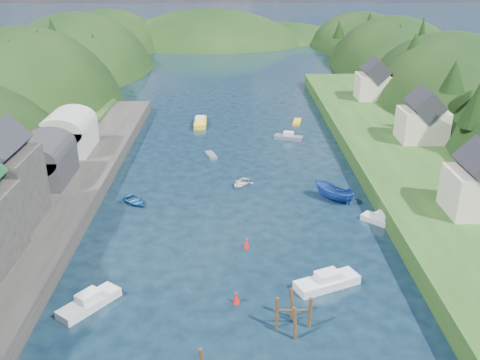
{
  "coord_description": "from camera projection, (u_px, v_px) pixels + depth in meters",
  "views": [
    {
      "loc": [
        -0.68,
        -32.84,
        29.54
      ],
      "look_at": [
        0.0,
        28.0,
        4.0
      ],
      "focal_mm": 40.0,
      "sensor_mm": 36.0,
      "label": 1
    }
  ],
  "objects": [
    {
      "name": "ground",
      "position": [
        239.0,
        151.0,
        87.82
      ],
      "size": [
        600.0,
        600.0,
        0.0
      ],
      "primitive_type": "plane",
      "color": "black",
      "rests_on": "ground"
    },
    {
      "name": "hillside_left",
      "position": [
        26.0,
        148.0,
        113.52
      ],
      "size": [
        44.0,
        245.56,
        52.0
      ],
      "color": "black",
      "rests_on": "ground"
    },
    {
      "name": "far_hills",
      "position": [
        239.0,
        69.0,
        206.35
      ],
      "size": [
        103.0,
        68.0,
        44.0
      ],
      "color": "black",
      "rests_on": "ground"
    },
    {
      "name": "piling_cluster_far",
      "position": [
        293.0,
        316.0,
        45.51
      ],
      "size": [
        3.37,
        3.13,
        3.64
      ],
      "color": "#382314",
      "rests_on": "ground"
    },
    {
      "name": "terrace_right",
      "position": [
        409.0,
        165.0,
        78.4
      ],
      "size": [
        16.0,
        120.0,
        2.4
      ],
      "primitive_type": "cube",
      "color": "#234719",
      "rests_on": "ground"
    },
    {
      "name": "right_bank_cottages",
      "position": [
        416.0,
        119.0,
        84.31
      ],
      "size": [
        9.0,
        59.24,
        8.41
      ],
      "color": "beige",
      "rests_on": "terrace_right"
    },
    {
      "name": "hill_trees",
      "position": [
        235.0,
        65.0,
        97.77
      ],
      "size": [
        91.83,
        146.89,
        12.45
      ],
      "color": "black",
      "rests_on": "ground"
    },
    {
      "name": "moored_boats",
      "position": [
        237.0,
        237.0,
        59.37
      ],
      "size": [
        36.04,
        81.75,
        2.3
      ],
      "color": "navy",
      "rests_on": "ground"
    },
    {
      "name": "channel_buoy_near",
      "position": [
        236.0,
        298.0,
        49.13
      ],
      "size": [
        0.7,
        0.7,
        1.1
      ],
      "color": "red",
      "rests_on": "ground"
    },
    {
      "name": "boat_sheds",
      "position": [
        55.0,
        142.0,
        75.37
      ],
      "size": [
        7.0,
        21.0,
        7.5
      ],
      "color": "#2D2D30",
      "rests_on": "quay_left"
    },
    {
      "name": "hillside_right",
      "position": [
        448.0,
        143.0,
        114.21
      ],
      "size": [
        36.0,
        245.56,
        48.0
      ],
      "color": "black",
      "rests_on": "ground"
    },
    {
      "name": "quay_left",
      "position": [
        26.0,
        233.0,
        59.53
      ],
      "size": [
        12.0,
        110.0,
        2.0
      ],
      "primitive_type": "cube",
      "color": "#2D2B28",
      "rests_on": "ground"
    },
    {
      "name": "channel_buoy_far",
      "position": [
        246.0,
        244.0,
        58.48
      ],
      "size": [
        0.7,
        0.7,
        1.1
      ],
      "color": "red",
      "rests_on": "ground"
    }
  ]
}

